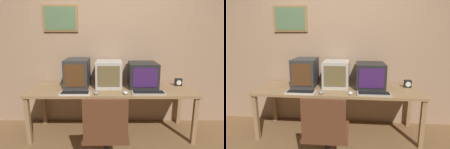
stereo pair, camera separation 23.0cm
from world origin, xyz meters
The scene contains 11 objects.
wall_back centered at (-0.01, 1.41, 1.30)m, with size 8.00×0.08×2.60m.
desk centered at (0.00, 0.99, 0.64)m, with size 2.36×0.71×0.70m.
monitor_left centered at (-0.51, 1.09, 0.92)m, with size 0.34×0.45×0.42m.
monitor_center centered at (-0.04, 1.12, 0.90)m, with size 0.38×0.42×0.39m.
monitor_right centered at (0.47, 1.10, 0.89)m, with size 0.42×0.46×0.37m.
keyboard_main centered at (-0.49, 0.73, 0.72)m, with size 0.40×0.17×0.03m.
keyboard_side centered at (0.50, 0.75, 0.72)m, with size 0.45×0.16×0.03m.
mouse_near_keyboard centered at (-0.21, 0.74, 0.72)m, with size 0.07×0.12×0.03m.
mouse_far_corner centered at (0.19, 0.75, 0.72)m, with size 0.06×0.12×0.04m.
desk_clock centered at (1.04, 1.14, 0.76)m, with size 0.10×0.06×0.11m.
office_chair centered at (-0.06, 0.18, 0.38)m, with size 0.50×0.50×0.89m.
Camera 1 is at (0.01, -1.66, 1.50)m, focal length 30.00 mm.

